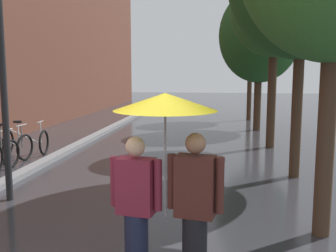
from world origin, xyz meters
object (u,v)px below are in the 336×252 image
street_tree_2 (275,10)px  street_lamp_post (2,67)px  street_tree_4 (251,29)px  parked_bicycle_5 (26,141)px  street_tree_3 (259,36)px  parked_bicycle_4 (8,145)px  couple_under_umbrella (165,164)px

street_tree_2 → street_lamp_post: bearing=-132.7°
street_tree_2 → street_tree_4: street_tree_4 is taller
street_tree_2 → street_tree_4: (-0.19, 6.89, 0.14)m
parked_bicycle_5 → street_tree_3: bearing=39.5°
street_tree_3 → parked_bicycle_4: street_tree_3 is taller
street_tree_2 → couple_under_umbrella: (-2.07, -8.28, -2.75)m
street_tree_3 → street_lamp_post: size_ratio=1.35×
street_tree_2 → parked_bicycle_4: 8.44m
street_tree_2 → parked_bicycle_5: street_tree_2 is taller
street_tree_2 → street_tree_3: (-0.09, 3.62, -0.43)m
street_tree_2 → street_tree_3: size_ratio=1.01×
street_tree_2 → street_tree_4: size_ratio=0.95×
couple_under_umbrella → street_lamp_post: size_ratio=0.52×
street_tree_4 → street_lamp_post: street_tree_4 is taller
parked_bicycle_4 → parked_bicycle_5: size_ratio=1.01×
street_tree_4 → parked_bicycle_4: bearing=-125.9°
parked_bicycle_4 → street_lamp_post: (1.79, -3.11, 2.03)m
street_tree_3 → couple_under_umbrella: size_ratio=2.62×
parked_bicycle_5 → couple_under_umbrella: 8.00m
street_tree_4 → parked_bicycle_5: (-6.73, -8.89, -3.88)m
street_tree_3 → couple_under_umbrella: 12.28m
street_tree_3 → parked_bicycle_4: (-6.99, -6.26, -3.31)m
couple_under_umbrella → street_tree_4: bearing=82.9°
parked_bicycle_5 → street_tree_4: bearing=52.9°
street_tree_4 → street_lamp_post: (-5.11, -12.64, -1.86)m
street_tree_4 → parked_bicycle_4: 12.39m
parked_bicycle_4 → couple_under_umbrella: 7.62m
couple_under_umbrella → parked_bicycle_5: bearing=127.7°
street_tree_3 → street_lamp_post: (-5.20, -9.37, -1.28)m
street_lamp_post → street_tree_4: bearing=68.0°
street_tree_4 → parked_bicycle_5: street_tree_4 is taller
parked_bicycle_5 → street_lamp_post: size_ratio=0.28×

